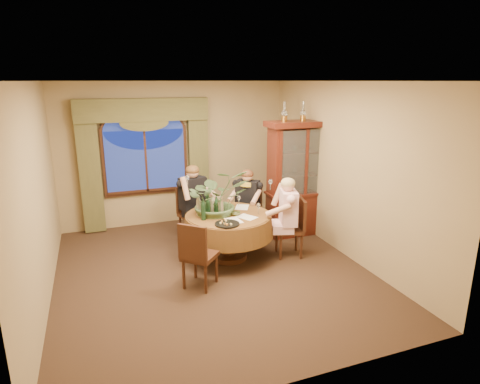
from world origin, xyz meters
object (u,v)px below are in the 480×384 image
object	(u,v)px
chair_front_left	(200,254)
person_back	(193,203)
oil_lamp_center	(303,111)
oil_lamp_left	(284,112)
wine_bottle_3	(213,205)
china_cabinet	(300,179)
chair_back_right	(248,212)
wine_bottle_0	(208,207)
chair_right	(289,228)
wine_bottle_2	(199,205)
olive_bowl	(235,214)
person_pink	(288,218)
centerpiece_plant	(217,175)
chair_back	(193,214)
oil_lamp_right	(321,111)
dining_table	(228,236)
person_scarf	(248,204)
stoneware_vase	(219,204)
wine_bottle_1	(208,202)
wine_bottle_4	(203,210)
wine_bottle_5	(216,207)

from	to	relation	value
chair_front_left	person_back	size ratio (longest dim) A/B	0.69
chair_front_left	oil_lamp_center	bearing A→B (deg)	72.77
oil_lamp_left	wine_bottle_3	size ratio (longest dim) A/B	1.03
china_cabinet	wine_bottle_3	distance (m)	1.93
china_cabinet	chair_front_left	distance (m)	2.71
chair_back_right	wine_bottle_0	distance (m)	1.32
chair_right	wine_bottle_2	xyz separation A→B (m)	(-1.42, 0.38, 0.44)
chair_back_right	olive_bowl	size ratio (longest dim) A/B	5.98
wine_bottle_0	wine_bottle_3	distance (m)	0.12
person_pink	olive_bowl	bearing A→B (deg)	93.10
chair_right	oil_lamp_center	bearing A→B (deg)	-22.71
wine_bottle_0	oil_lamp_center	bearing A→B (deg)	17.46
centerpiece_plant	wine_bottle_0	size ratio (longest dim) A/B	3.29
person_back	centerpiece_plant	bearing A→B (deg)	84.02
china_cabinet	person_back	xyz separation A→B (m)	(-1.96, 0.34, -0.36)
chair_right	chair_back	size ratio (longest dim) A/B	1.00
china_cabinet	olive_bowl	world-z (taller)	china_cabinet
china_cabinet	wine_bottle_0	distance (m)	2.05
chair_front_left	olive_bowl	distance (m)	1.05
oil_lamp_right	chair_back	xyz separation A→B (m)	(-2.32, 0.40, -1.81)
dining_table	oil_lamp_left	xyz separation A→B (m)	(1.25, 0.61, 1.91)
dining_table	wine_bottle_3	world-z (taller)	wine_bottle_3
person_scarf	stoneware_vase	distance (m)	0.94
chair_front_left	stoneware_vase	distance (m)	1.11
dining_table	wine_bottle_0	bearing A→B (deg)	-179.28
chair_right	person_back	world-z (taller)	person_back
person_scarf	wine_bottle_1	size ratio (longest dim) A/B	3.93
person_pink	wine_bottle_1	size ratio (longest dim) A/B	4.05
person_pink	wine_bottle_1	world-z (taller)	person_pink
olive_bowl	oil_lamp_right	bearing A→B (deg)	19.96
oil_lamp_right	person_pink	size ratio (longest dim) A/B	0.25
olive_bowl	person_back	bearing A→B (deg)	113.39
olive_bowl	wine_bottle_4	size ratio (longest dim) A/B	0.49
oil_lamp_center	stoneware_vase	world-z (taller)	oil_lamp_center
stoneware_vase	wine_bottle_2	bearing A→B (deg)	-178.62
person_pink	wine_bottle_1	bearing A→B (deg)	84.22
person_scarf	olive_bowl	world-z (taller)	person_scarf
dining_table	wine_bottle_2	bearing A→B (deg)	164.06
centerpiece_plant	person_scarf	bearing A→B (deg)	37.35
olive_bowl	chair_back	bearing A→B (deg)	111.84
chair_front_left	oil_lamp_right	bearing A→B (deg)	69.17
person_scarf	oil_lamp_left	bearing A→B (deg)	-148.15
dining_table	chair_back_right	world-z (taller)	chair_back_right
chair_right	chair_back_right	world-z (taller)	same
chair_front_left	wine_bottle_2	world-z (taller)	wine_bottle_2
oil_lamp_center	olive_bowl	world-z (taller)	oil_lamp_center
person_scarf	wine_bottle_5	bearing A→B (deg)	83.21
person_scarf	chair_right	bearing A→B (deg)	151.35
wine_bottle_0	oil_lamp_right	bearing A→B (deg)	14.82
oil_lamp_left	person_back	bearing A→B (deg)	168.03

